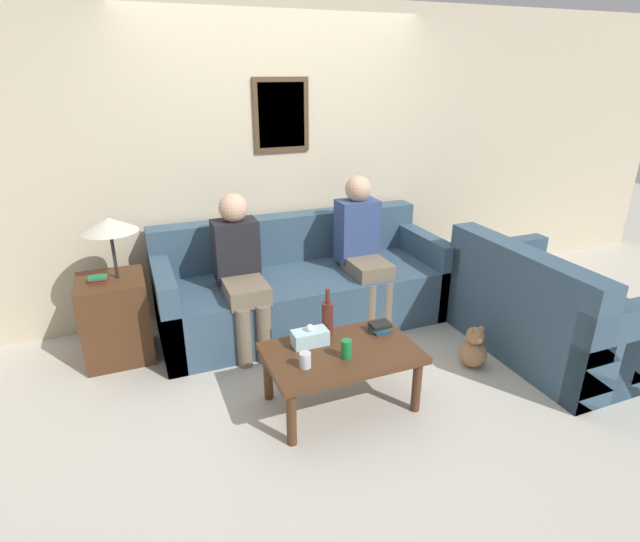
# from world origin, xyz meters

# --- Properties ---
(ground_plane) EXTENTS (16.00, 16.00, 0.00)m
(ground_plane) POSITION_xyz_m (0.00, 0.00, 0.00)
(ground_plane) COLOR beige
(wall_back) EXTENTS (9.00, 0.08, 2.60)m
(wall_back) POSITION_xyz_m (0.00, 1.04, 1.30)
(wall_back) COLOR beige
(wall_back) RESTS_ON ground_plane
(couch_main) EXTENTS (2.41, 0.93, 0.88)m
(couch_main) POSITION_xyz_m (0.00, 0.55, 0.31)
(couch_main) COLOR #385166
(couch_main) RESTS_ON ground_plane
(couch_side) EXTENTS (0.93, 1.44, 0.88)m
(couch_side) POSITION_xyz_m (1.57, -0.64, 0.31)
(couch_side) COLOR #385166
(couch_side) RESTS_ON ground_plane
(coffee_table) EXTENTS (0.96, 0.60, 0.41)m
(coffee_table) POSITION_xyz_m (-0.18, -0.67, 0.35)
(coffee_table) COLOR #4C2D19
(coffee_table) RESTS_ON ground_plane
(side_table_with_lamp) EXTENTS (0.49, 0.47, 1.10)m
(side_table_with_lamp) POSITION_xyz_m (-1.50, 0.50, 0.39)
(side_table_with_lamp) COLOR #4C2D19
(side_table_with_lamp) RESTS_ON ground_plane
(wine_bottle) EXTENTS (0.07, 0.07, 0.34)m
(wine_bottle) POSITION_xyz_m (-0.18, -0.46, 0.53)
(wine_bottle) COLOR #562319
(wine_bottle) RESTS_ON coffee_table
(drinking_glass) EXTENTS (0.07, 0.07, 0.10)m
(drinking_glass) POSITION_xyz_m (-0.46, -0.77, 0.45)
(drinking_glass) COLOR silver
(drinking_glass) RESTS_ON coffee_table
(book_stack) EXTENTS (0.14, 0.13, 0.06)m
(book_stack) POSITION_xyz_m (0.17, -0.54, 0.44)
(book_stack) COLOR navy
(book_stack) RESTS_ON coffee_table
(soda_can) EXTENTS (0.07, 0.07, 0.12)m
(soda_can) POSITION_xyz_m (-0.19, -0.76, 0.47)
(soda_can) COLOR #197A38
(soda_can) RESTS_ON coffee_table
(tissue_box) EXTENTS (0.23, 0.12, 0.15)m
(tissue_box) POSITION_xyz_m (-0.34, -0.53, 0.46)
(tissue_box) COLOR silver
(tissue_box) RESTS_ON coffee_table
(person_left) EXTENTS (0.34, 0.62, 1.20)m
(person_left) POSITION_xyz_m (-0.57, 0.34, 0.66)
(person_left) COLOR #756651
(person_left) RESTS_ON ground_plane
(person_right) EXTENTS (0.34, 0.59, 1.25)m
(person_right) POSITION_xyz_m (0.49, 0.39, 0.69)
(person_right) COLOR #756651
(person_right) RESTS_ON ground_plane
(teddy_bear) EXTENTS (0.20, 0.20, 0.32)m
(teddy_bear) POSITION_xyz_m (0.92, -0.62, 0.14)
(teddy_bear) COLOR #A87A51
(teddy_bear) RESTS_ON ground_plane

